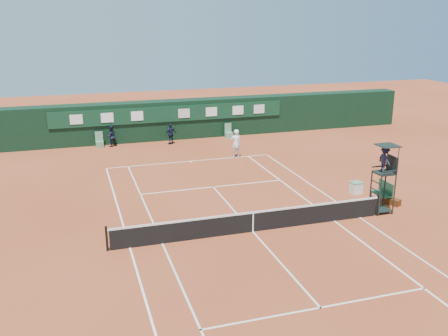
% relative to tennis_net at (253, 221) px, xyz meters
% --- Properties ---
extents(ground, '(90.00, 90.00, 0.00)m').
position_rel_tennis_net_xyz_m(ground, '(0.00, 0.00, -0.51)').
color(ground, '#A54827').
rests_on(ground, ground).
extents(court_lines, '(11.05, 23.85, 0.01)m').
position_rel_tennis_net_xyz_m(court_lines, '(0.00, 0.00, -0.50)').
color(court_lines, silver).
rests_on(court_lines, ground).
extents(tennis_net, '(12.90, 0.10, 1.10)m').
position_rel_tennis_net_xyz_m(tennis_net, '(0.00, 0.00, 0.00)').
color(tennis_net, black).
rests_on(tennis_net, ground).
extents(back_wall, '(40.00, 1.65, 3.00)m').
position_rel_tennis_net_xyz_m(back_wall, '(0.00, 18.74, 1.00)').
color(back_wall, black).
rests_on(back_wall, ground).
extents(linesman_chair_left, '(0.55, 0.50, 1.15)m').
position_rel_tennis_net_xyz_m(linesman_chair_left, '(-5.50, 17.48, -0.19)').
color(linesman_chair_left, '#55825F').
rests_on(linesman_chair_left, ground).
extents(linesman_chair_right, '(0.55, 0.50, 1.15)m').
position_rel_tennis_net_xyz_m(linesman_chair_right, '(4.50, 17.48, -0.19)').
color(linesman_chair_right, '#619572').
rests_on(linesman_chair_right, ground).
extents(umpire_chair, '(0.96, 0.95, 3.42)m').
position_rel_tennis_net_xyz_m(umpire_chair, '(6.84, 0.31, 1.95)').
color(umpire_chair, black).
rests_on(umpire_chair, ground).
extents(player_bench, '(0.56, 1.20, 1.10)m').
position_rel_tennis_net_xyz_m(player_bench, '(7.79, 1.53, 0.09)').
color(player_bench, '#1B4329').
rests_on(player_bench, ground).
extents(tennis_bag, '(0.73, 0.97, 0.33)m').
position_rel_tennis_net_xyz_m(tennis_bag, '(8.01, 1.06, -0.34)').
color(tennis_bag, black).
rests_on(tennis_bag, ground).
extents(cooler, '(0.57, 0.57, 0.65)m').
position_rel_tennis_net_xyz_m(cooler, '(7.17, 3.10, -0.18)').
color(cooler, white).
rests_on(cooler, ground).
extents(tennis_ball, '(0.06, 0.06, 0.06)m').
position_rel_tennis_net_xyz_m(tennis_ball, '(3.14, 10.55, -0.48)').
color(tennis_ball, '#D2E535').
rests_on(tennis_ball, ground).
extents(player, '(0.72, 0.47, 1.96)m').
position_rel_tennis_net_xyz_m(player, '(3.22, 11.91, 0.47)').
color(player, white).
rests_on(player, ground).
extents(ball_kid_left, '(0.90, 0.79, 1.55)m').
position_rel_tennis_net_xyz_m(ball_kid_left, '(-4.64, 17.48, 0.27)').
color(ball_kid_left, black).
rests_on(ball_kid_left, ground).
extents(ball_kid_right, '(1.00, 0.71, 1.58)m').
position_rel_tennis_net_xyz_m(ball_kid_right, '(-0.28, 16.85, 0.28)').
color(ball_kid_right, black).
rests_on(ball_kid_right, ground).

